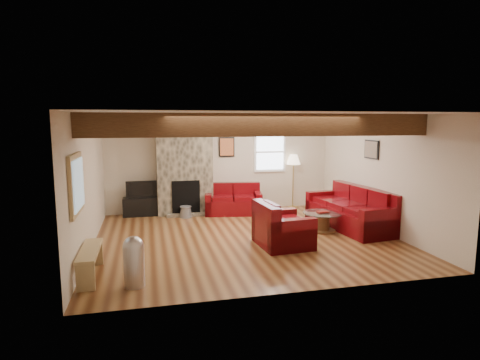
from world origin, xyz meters
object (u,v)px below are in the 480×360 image
at_px(sofa_three, 350,208).
at_px(loveseat, 233,199).
at_px(television, 141,189).
at_px(floor_lamp, 293,162).
at_px(tv_cabinet, 142,206).
at_px(armchair_red, 283,224).
at_px(coffee_table, 322,222).

distance_m(sofa_three, loveseat, 2.99).
relative_size(television, floor_lamp, 0.51).
distance_m(tv_cabinet, floor_lamp, 4.20).
distance_m(loveseat, floor_lamp, 1.99).
distance_m(armchair_red, television, 4.16).
bearing_deg(loveseat, sofa_three, -31.09).
bearing_deg(coffee_table, floor_lamp, 84.42).
distance_m(loveseat, tv_cabinet, 2.33).
bearing_deg(television, loveseat, -7.41).
height_order(coffee_table, floor_lamp, floor_lamp).
xyz_separation_m(armchair_red, floor_lamp, (1.41, 3.22, 0.84)).
xyz_separation_m(armchair_red, tv_cabinet, (-2.66, 3.20, -0.19)).
bearing_deg(floor_lamp, loveseat, -169.70).
xyz_separation_m(armchair_red, television, (-2.66, 3.20, 0.26)).
bearing_deg(armchair_red, loveseat, 2.34).
xyz_separation_m(sofa_three, loveseat, (-2.26, 1.96, -0.07)).
height_order(sofa_three, armchair_red, sofa_three).
height_order(tv_cabinet, television, television).
bearing_deg(sofa_three, tv_cabinet, -122.58).
height_order(sofa_three, tv_cabinet, sofa_three).
bearing_deg(tv_cabinet, armchair_red, -50.27).
relative_size(tv_cabinet, television, 1.24).
xyz_separation_m(loveseat, armchair_red, (0.35, -2.90, 0.04)).
distance_m(television, floor_lamp, 4.11).
xyz_separation_m(loveseat, floor_lamp, (1.76, 0.32, 0.88)).
height_order(sofa_three, loveseat, sofa_three).
xyz_separation_m(sofa_three, coffee_table, (-0.74, -0.17, -0.24)).
bearing_deg(tv_cabinet, television, 0.00).
height_order(loveseat, floor_lamp, floor_lamp).
bearing_deg(sofa_three, floor_lamp, -173.89).
bearing_deg(television, floor_lamp, 0.28).
relative_size(armchair_red, tv_cabinet, 1.12).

